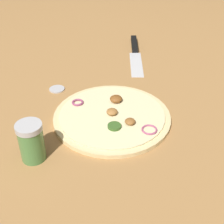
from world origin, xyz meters
TOP-DOWN VIEW (x-y plane):
  - ground_plane at (0.00, 0.00)m, footprint 3.00×3.00m
  - pizza at (-0.00, -0.00)m, footprint 0.30×0.30m
  - knife at (0.18, -0.38)m, footprint 0.20×0.26m
  - spice_jar at (0.05, 0.21)m, footprint 0.06×0.06m
  - loose_cap at (0.21, -0.02)m, footprint 0.04×0.04m

SIDE VIEW (x-z plane):
  - ground_plane at x=0.00m, z-range 0.00..0.00m
  - loose_cap at x=0.21m, z-range 0.00..0.01m
  - knife at x=0.18m, z-range 0.00..0.02m
  - pizza at x=0.00m, z-range -0.01..0.02m
  - spice_jar at x=0.05m, z-range 0.00..0.09m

